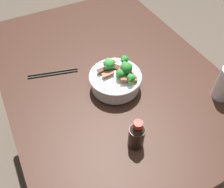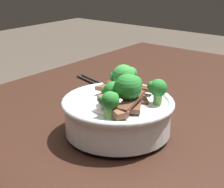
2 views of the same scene
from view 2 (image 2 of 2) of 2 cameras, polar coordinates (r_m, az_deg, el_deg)
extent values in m
cube|color=black|center=(0.75, 7.01, -5.77)|extent=(1.20, 0.87, 0.06)
cube|color=black|center=(1.51, 5.13, -9.10)|extent=(0.07, 0.07, 0.76)
cylinder|color=silver|center=(0.67, 0.92, -6.21)|extent=(0.10, 0.10, 0.01)
cylinder|color=silver|center=(0.65, 0.94, -3.65)|extent=(0.19, 0.19, 0.06)
torus|color=silver|center=(0.64, 0.95, -1.32)|extent=(0.21, 0.21, 0.01)
ellipsoid|color=white|center=(0.65, 0.94, -2.94)|extent=(0.17, 0.17, 0.06)
cube|color=brown|center=(0.58, 0.09, -1.97)|extent=(0.04, 0.07, 0.02)
cube|color=#4C2B1E|center=(0.65, 3.68, 0.44)|extent=(0.07, 0.07, 0.03)
cube|color=#4C2B1E|center=(0.68, 0.80, 1.55)|extent=(0.02, 0.06, 0.02)
cube|color=brown|center=(0.61, 3.45, -1.57)|extent=(0.07, 0.06, 0.01)
cube|color=brown|center=(0.66, -0.74, 0.96)|extent=(0.02, 0.05, 0.01)
cube|color=#563323|center=(0.59, 3.05, -1.06)|extent=(0.08, 0.03, 0.02)
cube|color=#4C2B1E|center=(0.68, 4.67, 0.96)|extent=(0.03, 0.05, 0.01)
cylinder|color=#6BA84C|center=(0.57, -0.33, -2.90)|extent=(0.02, 0.02, 0.02)
sphere|color=#237028|center=(0.57, -0.33, -1.06)|extent=(0.03, 0.03, 0.03)
sphere|color=#237028|center=(0.57, 0.39, -0.45)|extent=(0.01, 0.01, 0.01)
sphere|color=#237028|center=(0.57, -1.41, -1.02)|extent=(0.02, 0.02, 0.02)
cylinder|color=#6BA84C|center=(0.64, 7.36, -0.72)|extent=(0.02, 0.02, 0.02)
sphere|color=#237028|center=(0.63, 7.44, 1.00)|extent=(0.03, 0.03, 0.03)
sphere|color=#237028|center=(0.64, 7.97, 1.45)|extent=(0.02, 0.02, 0.02)
sphere|color=#237028|center=(0.63, 6.49, 1.28)|extent=(0.02, 0.02, 0.02)
cylinder|color=#5B9947|center=(0.60, 2.55, -1.44)|extent=(0.02, 0.02, 0.03)
sphere|color=#237028|center=(0.59, 2.59, 1.10)|extent=(0.05, 0.05, 0.05)
sphere|color=#237028|center=(0.60, 3.62, 1.68)|extent=(0.03, 0.03, 0.03)
sphere|color=#237028|center=(0.59, 1.43, 1.35)|extent=(0.02, 0.02, 0.02)
cylinder|color=#7AB256|center=(0.62, 0.18, -1.34)|extent=(0.02, 0.02, 0.02)
sphere|color=#237028|center=(0.61, 0.18, 0.44)|extent=(0.03, 0.03, 0.03)
sphere|color=#237028|center=(0.62, 0.57, 0.83)|extent=(0.02, 0.02, 0.02)
sphere|color=#237028|center=(0.61, -0.76, 0.30)|extent=(0.02, 0.02, 0.02)
cylinder|color=#6BA84C|center=(0.67, 1.84, 0.71)|extent=(0.02, 0.02, 0.03)
sphere|color=#2D8433|center=(0.66, 1.87, 2.90)|extent=(0.04, 0.04, 0.04)
sphere|color=#2D8433|center=(0.67, 2.96, 3.31)|extent=(0.03, 0.03, 0.03)
sphere|color=#2D8433|center=(0.66, 0.51, 2.79)|extent=(0.02, 0.02, 0.02)
cylinder|color=#28231E|center=(0.92, -2.07, 1.35)|extent=(0.06, 0.21, 0.01)
cylinder|color=#28231E|center=(0.92, -1.31, 1.52)|extent=(0.06, 0.21, 0.01)
camera|label=1|loc=(0.80, -74.10, 39.36)|focal=38.52mm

